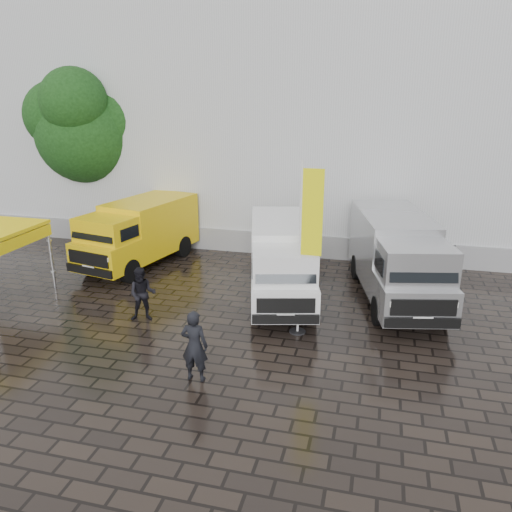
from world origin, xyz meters
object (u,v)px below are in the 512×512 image
(van_yellow, at_px, (139,234))
(person_front, at_px, (194,346))
(person_tent, at_px, (143,294))
(flagpole, at_px, (306,241))
(wheelie_bin, at_px, (445,259))
(van_silver, at_px, (396,260))
(van_white, at_px, (281,262))

(van_yellow, bearing_deg, person_front, -43.04)
(person_front, distance_m, person_tent, 4.08)
(flagpole, bearing_deg, wheelie_bin, 55.70)
(van_yellow, height_order, van_silver, van_silver)
(flagpole, bearing_deg, van_yellow, 149.31)
(wheelie_bin, relative_size, person_tent, 0.61)
(flagpole, relative_size, wheelie_bin, 4.84)
(wheelie_bin, relative_size, person_front, 0.57)
(van_silver, bearing_deg, person_front, -139.08)
(person_tent, bearing_deg, van_silver, 7.12)
(flagpole, xyz_separation_m, person_tent, (-5.14, -0.35, -2.04))
(van_silver, relative_size, wheelie_bin, 6.19)
(van_yellow, relative_size, van_silver, 0.87)
(flagpole, bearing_deg, van_silver, 52.25)
(flagpole, relative_size, person_tent, 2.94)
(van_yellow, relative_size, flagpole, 1.11)
(van_white, relative_size, person_front, 3.21)
(van_silver, xyz_separation_m, wheelie_bin, (2.06, 3.49, -0.91))
(van_silver, distance_m, flagpole, 4.61)
(van_silver, bearing_deg, person_tent, -166.75)
(van_white, relative_size, person_tent, 3.44)
(van_silver, bearing_deg, flagpole, -140.46)
(van_silver, xyz_separation_m, person_front, (-4.94, -6.71, -0.50))
(van_yellow, height_order, wheelie_bin, van_yellow)
(van_yellow, relative_size, wheelie_bin, 5.37)
(van_silver, bearing_deg, van_yellow, 161.02)
(person_tent, bearing_deg, flagpole, -14.95)
(van_white, height_order, flagpole, flagpole)
(van_silver, bearing_deg, van_white, -179.56)
(van_white, bearing_deg, person_tent, -157.67)
(van_yellow, height_order, person_front, van_yellow)
(wheelie_bin, distance_m, person_front, 12.37)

